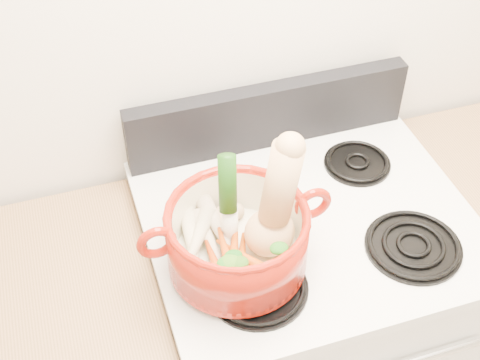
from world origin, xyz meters
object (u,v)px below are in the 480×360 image
object	(u,v)px
stove_body	(298,333)
leek	(230,204)
squash	(271,202)
dutch_oven	(237,239)

from	to	relation	value
stove_body	leek	distance (m)	0.70
squash	leek	distance (m)	0.09
stove_body	dutch_oven	bearing A→B (deg)	-157.84
dutch_oven	squash	bearing A→B (deg)	-7.84
squash	leek	bearing A→B (deg)	138.00
stove_body	dutch_oven	size ratio (longest dim) A/B	3.00
leek	dutch_oven	bearing A→B (deg)	-62.80
stove_body	squash	world-z (taller)	squash
stove_body	dutch_oven	world-z (taller)	dutch_oven
squash	leek	xyz separation A→B (m)	(-0.08, 0.04, -0.02)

